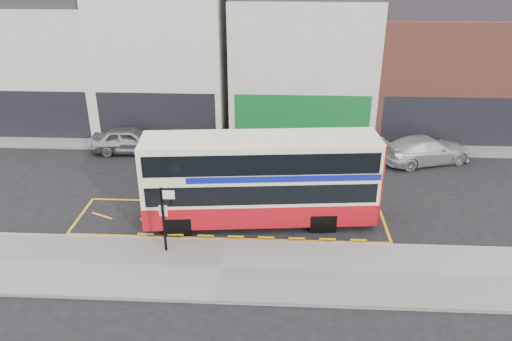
# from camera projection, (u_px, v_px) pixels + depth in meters

# --- Properties ---
(ground) EXTENTS (120.00, 120.00, 0.00)m
(ground) POSITION_uv_depth(u_px,v_px,m) (227.00, 238.00, 21.44)
(ground) COLOR black
(ground) RESTS_ON ground
(pavement) EXTENTS (40.00, 4.00, 0.15)m
(pavement) POSITION_uv_depth(u_px,v_px,m) (221.00, 268.00, 19.33)
(pavement) COLOR gray
(pavement) RESTS_ON ground
(kerb) EXTENTS (40.00, 0.15, 0.15)m
(kerb) POSITION_uv_depth(u_px,v_px,m) (226.00, 241.00, 21.07)
(kerb) COLOR gray
(kerb) RESTS_ON ground
(far_pavement) EXTENTS (50.00, 3.00, 0.15)m
(far_pavement) POSITION_uv_depth(u_px,v_px,m) (245.00, 142.00, 31.38)
(far_pavement) COLOR gray
(far_pavement) RESTS_ON ground
(road_markings) EXTENTS (14.00, 3.40, 0.01)m
(road_markings) POSITION_uv_depth(u_px,v_px,m) (230.00, 219.00, 22.89)
(road_markings) COLOR yellow
(road_markings) RESTS_ON ground
(terrace_far_left) EXTENTS (8.00, 8.01, 10.80)m
(terrace_far_left) POSITION_uv_depth(u_px,v_px,m) (50.00, 52.00, 33.65)
(terrace_far_left) COLOR silver
(terrace_far_left) RESTS_ON ground
(terrace_left) EXTENTS (8.00, 8.01, 11.80)m
(terrace_left) POSITION_uv_depth(u_px,v_px,m) (166.00, 45.00, 33.06)
(terrace_left) COLOR silver
(terrace_left) RESTS_ON ground
(terrace_green_shop) EXTENTS (9.00, 8.01, 11.30)m
(terrace_green_shop) POSITION_uv_depth(u_px,v_px,m) (302.00, 50.00, 32.74)
(terrace_green_shop) COLOR silver
(terrace_green_shop) RESTS_ON ground
(terrace_right) EXTENTS (9.00, 8.01, 10.30)m
(terrace_right) POSITION_uv_depth(u_px,v_px,m) (440.00, 60.00, 32.52)
(terrace_right) COLOR #9E4F3F
(terrace_right) RESTS_ON ground
(double_decker_bus) EXTENTS (10.37, 3.32, 4.07)m
(double_decker_bus) POSITION_uv_depth(u_px,v_px,m) (261.00, 179.00, 21.82)
(double_decker_bus) COLOR #F9EDBE
(double_decker_bus) RESTS_ON ground
(bus_stop_post) EXTENTS (0.71, 0.13, 2.83)m
(bus_stop_post) POSITION_uv_depth(u_px,v_px,m) (165.00, 213.00, 19.64)
(bus_stop_post) COLOR black
(bus_stop_post) RESTS_ON pavement
(car_silver) EXTENTS (4.61, 2.05, 1.54)m
(car_silver) POSITION_uv_depth(u_px,v_px,m) (130.00, 140.00, 29.85)
(car_silver) COLOR #9B9BA0
(car_silver) RESTS_ON ground
(car_grey) EXTENTS (4.02, 1.88, 1.27)m
(car_grey) POSITION_uv_depth(u_px,v_px,m) (221.00, 146.00, 29.41)
(car_grey) COLOR #474A4F
(car_grey) RESTS_ON ground
(car_white) EXTENTS (5.64, 3.67, 1.52)m
(car_white) POSITION_uv_depth(u_px,v_px,m) (426.00, 150.00, 28.49)
(car_white) COLOR #BABABA
(car_white) RESTS_ON ground
(street_tree_right) EXTENTS (2.30, 2.30, 4.96)m
(street_tree_right) POSITION_uv_depth(u_px,v_px,m) (401.00, 89.00, 30.50)
(street_tree_right) COLOR #2E2214
(street_tree_right) RESTS_ON ground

